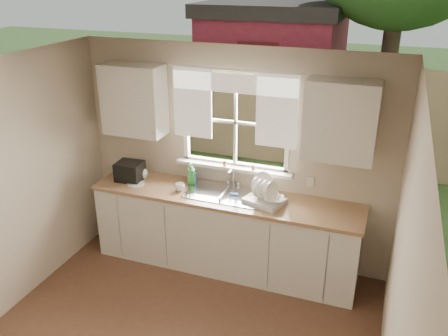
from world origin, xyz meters
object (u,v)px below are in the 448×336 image
(dish_rack, at_px, (265,196))
(black_appliance, at_px, (130,171))
(soap_bottle_a, at_px, (191,174))
(cup, at_px, (180,187))

(dish_rack, relative_size, black_appliance, 1.56)
(dish_rack, bearing_deg, soap_bottle_a, 170.37)
(dish_rack, height_order, soap_bottle_a, dish_rack)
(cup, relative_size, black_appliance, 0.37)
(soap_bottle_a, xyz_separation_m, black_appliance, (-0.73, -0.13, -0.02))
(dish_rack, height_order, cup, dish_rack)
(dish_rack, distance_m, black_appliance, 1.65)
(soap_bottle_a, height_order, cup, soap_bottle_a)
(cup, bearing_deg, dish_rack, 2.88)
(cup, distance_m, black_appliance, 0.69)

